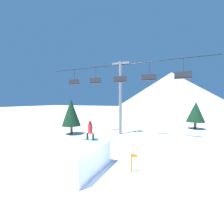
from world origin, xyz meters
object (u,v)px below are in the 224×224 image
snow_ramp (81,158)px  snowboarder (90,130)px  trail_marker (132,162)px  pine_tree_near (71,112)px

snow_ramp → snowboarder: size_ratio=2.73×
snowboarder → trail_marker: (3.17, -0.19, -1.73)m
snowboarder → pine_tree_near: (-7.39, 7.01, 0.56)m
snow_ramp → trail_marker: size_ratio=3.19×
pine_tree_near → trail_marker: size_ratio=3.91×
snowboarder → pine_tree_near: size_ratio=0.30×
snow_ramp → snowboarder: (-0.11, 1.30, 1.55)m
trail_marker → snow_ramp: bearing=-160.0°
snowboarder → trail_marker: bearing=-3.5°
snow_ramp → pine_tree_near: (-7.50, 8.31, 2.11)m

